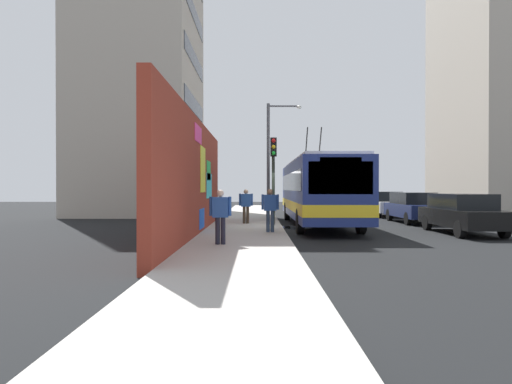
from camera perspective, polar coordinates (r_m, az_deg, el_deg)
The scene contains 16 objects.
ground_plane at distance 20.31m, azimuth 3.21°, elevation -4.61°, with size 80.00×80.00×0.00m, color black.
sidewalk_slab at distance 20.28m, azimuth -1.32°, elevation -4.40°, with size 48.00×3.20×0.15m, color #ADA8A0.
graffiti_wall at distance 17.06m, azimuth -7.49°, elevation 1.68°, with size 15.39×0.32×4.32m.
building_far_left at distance 34.32m, azimuth -13.97°, elevation 14.50°, with size 10.77×7.43×20.25m.
building_far_right at distance 39.57m, azimuth 28.14°, elevation 13.07°, with size 10.83×7.32×20.93m.
city_bus at distance 22.12m, azimuth 7.64°, elevation 0.30°, with size 12.23×2.67×4.88m.
parked_car_black at distance 19.87m, azimuth 24.17°, elevation -2.35°, with size 4.87×1.81×1.58m.
parked_car_navy at distance 25.21m, azimuth 18.86°, elevation -1.74°, with size 4.72×1.75×1.58m.
parked_car_white at distance 30.32m, azimuth 15.62°, elevation -1.36°, with size 4.65×1.77×1.58m.
parked_car_red at distance 35.83m, azimuth 13.19°, elevation -1.08°, with size 4.10×1.88×1.58m.
pedestrian_midblock at distance 21.45m, azimuth -1.26°, elevation -1.45°, with size 0.22×0.65×1.60m.
pedestrian_near_wall at distance 13.55m, azimuth -4.45°, elevation -2.55°, with size 0.22×0.65×1.61m.
pedestrian_at_curb at distance 17.30m, azimuth 1.77°, elevation -1.86°, with size 0.22×0.66×1.62m.
traffic_light at distance 20.76m, azimuth 2.17°, elevation 3.28°, with size 0.49×0.28×3.95m.
street_lamp at distance 26.34m, azimuth 2.04°, elevation 5.06°, with size 0.44×1.99×6.49m.
curbside_puddle at distance 21.18m, azimuth 4.72°, elevation -4.39°, with size 1.69×1.69×0.00m, color black.
Camera 1 is at (-20.20, 1.07, 1.81)m, focal length 32.26 mm.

